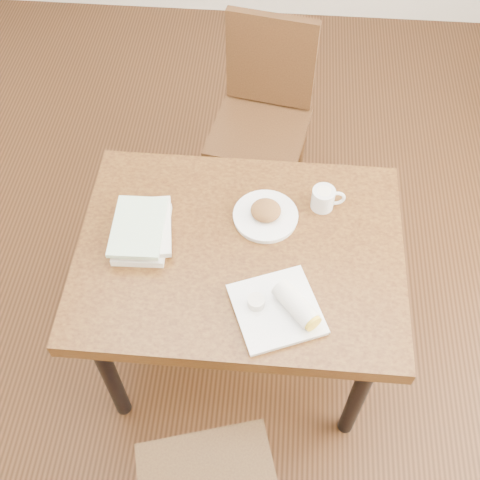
# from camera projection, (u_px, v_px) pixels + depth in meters

# --- Properties ---
(ground) EXTENTS (4.00, 5.00, 0.01)m
(ground) POSITION_uv_depth(u_px,v_px,m) (240.00, 347.00, 2.64)
(ground) COLOR #472814
(ground) RESTS_ON ground
(room_walls) EXTENTS (4.02, 5.02, 2.80)m
(room_walls) POSITION_uv_depth(u_px,v_px,m) (240.00, 18.00, 1.31)
(room_walls) COLOR silver
(room_walls) RESTS_ON ground
(table) EXTENTS (1.11, 0.83, 0.75)m
(table) POSITION_uv_depth(u_px,v_px,m) (240.00, 263.00, 2.10)
(table) COLOR brown
(table) RESTS_ON ground
(chair_far) EXTENTS (0.49, 0.49, 0.95)m
(chair_far) POSITION_uv_depth(u_px,v_px,m) (264.00, 108.00, 2.73)
(chair_far) COLOR #4A2D15
(chair_far) RESTS_ON ground
(plate_scone) EXTENTS (0.23, 0.23, 0.07)m
(plate_scone) POSITION_uv_depth(u_px,v_px,m) (266.00, 214.00, 2.09)
(plate_scone) COLOR white
(plate_scone) RESTS_ON table
(coffee_mug) EXTENTS (0.12, 0.08, 0.08)m
(coffee_mug) POSITION_uv_depth(u_px,v_px,m) (324.00, 198.00, 2.10)
(coffee_mug) COLOR white
(coffee_mug) RESTS_ON table
(plate_burrito) EXTENTS (0.33, 0.33, 0.09)m
(plate_burrito) POSITION_uv_depth(u_px,v_px,m) (282.00, 308.00, 1.87)
(plate_burrito) COLOR white
(plate_burrito) RESTS_ON table
(book_stack) EXTENTS (0.21, 0.28, 0.07)m
(book_stack) POSITION_uv_depth(u_px,v_px,m) (142.00, 230.00, 2.03)
(book_stack) COLOR white
(book_stack) RESTS_ON table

